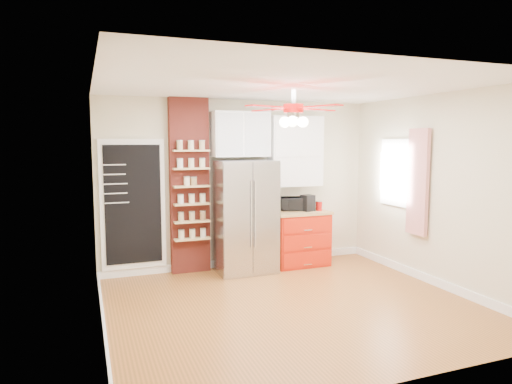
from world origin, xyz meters
name	(u,v)px	position (x,y,z in m)	size (l,w,h in m)	color
floor	(292,305)	(0.00, 0.00, 0.00)	(4.50, 4.50, 0.00)	#9C5A27
ceiling	(294,85)	(0.00, 0.00, 2.70)	(4.50, 4.50, 0.00)	white
wall_back	(240,184)	(0.00, 2.00, 1.35)	(4.50, 0.02, 2.70)	beige
wall_front	(398,227)	(0.00, -2.00, 1.35)	(4.50, 0.02, 2.70)	beige
wall_left	(98,208)	(-2.25, 0.00, 1.35)	(0.02, 4.00, 2.70)	beige
wall_right	(439,191)	(2.25, 0.00, 1.35)	(0.02, 4.00, 2.70)	beige
chalkboard	(133,204)	(-1.70, 1.96, 1.10)	(0.95, 0.05, 1.95)	white
brick_pillar	(189,186)	(-0.85, 1.92, 1.35)	(0.60, 0.16, 2.70)	maroon
fridge	(245,216)	(-0.05, 1.63, 0.88)	(0.90, 0.70, 1.75)	#AAAAAE
upper_glass_cabinet	(240,134)	(-0.05, 1.82, 2.15)	(0.90, 0.35, 0.70)	white
red_cabinet	(299,238)	(0.92, 1.68, 0.45)	(0.94, 0.64, 0.90)	red
upper_shelf_unit	(295,151)	(0.92, 1.85, 1.88)	(0.90, 0.30, 1.15)	white
window	(397,173)	(2.23, 0.90, 1.55)	(0.04, 0.75, 1.05)	white
curtain	(418,182)	(2.18, 0.35, 1.45)	(0.06, 0.40, 1.55)	red
ceiling_fan	(293,109)	(0.00, 0.00, 2.42)	(1.40, 1.40, 0.44)	silver
toaster_oven	(292,204)	(0.84, 1.78, 1.01)	(0.40, 0.27, 0.22)	black
coffee_maker	(308,203)	(1.04, 1.63, 1.03)	(0.18, 0.19, 0.27)	black
canister_left	(319,206)	(1.24, 1.60, 0.98)	(0.10, 0.10, 0.15)	#A10A08
canister_right	(318,206)	(1.29, 1.71, 0.97)	(0.10, 0.10, 0.13)	#B01509
pantry_jar_oats	(187,181)	(-0.92, 1.80, 1.44)	(0.09, 0.09, 0.13)	beige
pantry_jar_beans	(194,181)	(-0.81, 1.81, 1.43)	(0.10, 0.10, 0.12)	olive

